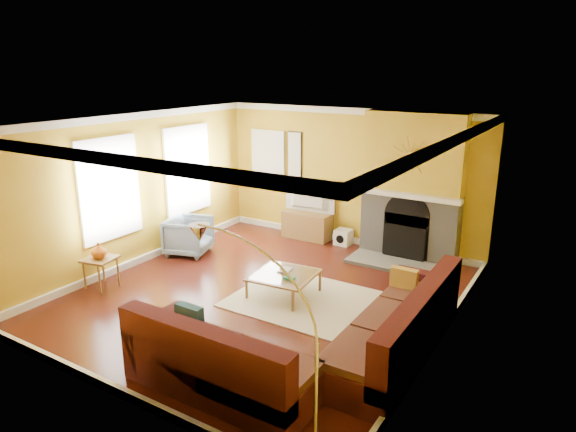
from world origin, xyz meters
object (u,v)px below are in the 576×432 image
Objects in this scene: coffee_table at (284,284)px; arc_lamp at (261,348)px; media_console at (307,225)px; side_table at (101,273)px; armchair at (189,236)px; sectional_sofa at (309,312)px.

arc_lamp is (1.59, -2.91, 0.86)m from coffee_table.
media_console reaches higher than side_table.
armchair is 5.48m from arc_lamp.
arc_lamp reaches higher than sectional_sofa.
arc_lamp is (2.66, -5.54, 0.77)m from media_console.
coffee_table is 1.83× the size of side_table.
sectional_sofa is 3.75m from side_table.
media_console is at bearing 67.62° from side_table.
media_console is at bearing -54.46° from armchair.
sectional_sofa reaches higher than media_console.
sectional_sofa reaches higher than coffee_table.
armchair is 0.37× the size of arc_lamp.
sectional_sofa is at bearing -133.43° from armchair.
media_console is (-1.07, 2.63, 0.09)m from coffee_table.
sectional_sofa is 3.54× the size of media_console.
media_console reaches higher than coffee_table.
coffee_table is 2.62m from armchair.
sectional_sofa is 1.52m from coffee_table.
media_console is 2.48m from armchair.
side_table is (-0.15, -1.92, -0.10)m from armchair.
sectional_sofa is 2.01m from arc_lamp.
armchair is (-3.59, 1.69, -0.09)m from sectional_sofa.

